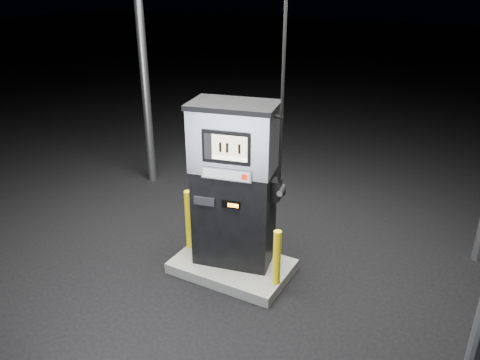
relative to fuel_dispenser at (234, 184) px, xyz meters
The scene contains 5 objects.
ground 1.31m from the fuel_dispenser, 81.94° to the right, with size 80.00×80.00×0.00m, color black.
pump_island 1.23m from the fuel_dispenser, 81.94° to the right, with size 1.60×1.00×0.15m, color #63645F.
fuel_dispenser is the anchor object (origin of this frame).
bollard_left 1.01m from the fuel_dispenser, behind, with size 0.12×0.12×0.90m, color yellow.
bollard_right 1.10m from the fuel_dispenser, 18.07° to the right, with size 0.10×0.10×0.77m, color yellow.
Camera 1 is at (2.75, -4.78, 3.82)m, focal length 35.00 mm.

